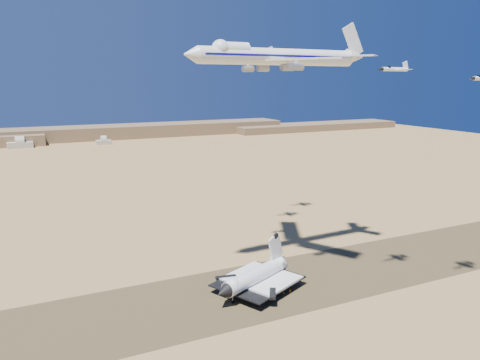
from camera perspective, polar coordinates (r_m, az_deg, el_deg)
name	(u,v)px	position (r m, az deg, el deg)	size (l,w,h in m)	color
ground	(211,299)	(187.31, -3.57, -14.31)	(1200.00, 1200.00, 0.00)	#A28448
runway	(211,299)	(187.29, -3.57, -14.30)	(600.00, 50.00, 0.06)	brown
ridgeline	(115,134)	(699.07, -14.98, 5.48)	(960.00, 90.00, 18.00)	#7E6446
hangars	(17,145)	(639.16, -25.59, 3.87)	(200.50, 29.50, 30.00)	beige
shuttle	(255,278)	(191.37, 1.83, -11.84)	(42.90, 36.79, 20.91)	white
carrier_747	(274,57)	(200.69, 4.14, 14.78)	(87.11, 67.61, 21.73)	white
crew_a	(275,292)	(190.68, 4.23, -13.51)	(0.63, 0.41, 1.73)	orange
crew_b	(290,291)	(192.30, 6.10, -13.30)	(0.91, 0.52, 1.87)	orange
crew_c	(283,293)	(190.18, 5.31, -13.61)	(1.00, 0.51, 1.71)	orange
chase_jet_a	(394,69)	(185.72, 18.28, 12.72)	(15.68, 8.43, 3.90)	white
chase_jet_e	(260,52)	(248.35, 2.51, 15.29)	(16.22, 8.83, 4.04)	white
chase_jet_f	(281,62)	(274.39, 5.01, 14.14)	(16.61, 9.20, 4.15)	white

